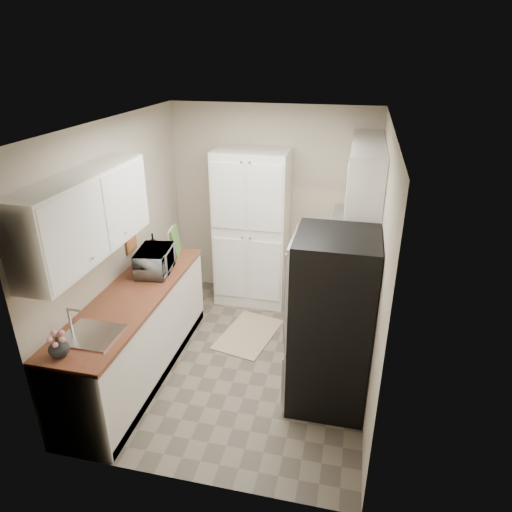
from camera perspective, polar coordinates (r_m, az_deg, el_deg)
The scene contains 16 objects.
ground at distance 5.12m, azimuth -1.70°, elevation -12.65°, with size 3.20×3.20×0.00m, color #665B4C.
room_shell at distance 4.33m, azimuth -2.23°, elevation 4.69°, with size 2.64×3.24×2.52m.
pantry_cabinet at distance 5.79m, azimuth -0.53°, elevation 3.38°, with size 0.90×0.55×2.00m, color silver.
base_cabinet_left at distance 4.85m, azimuth -14.64°, elevation -9.56°, with size 0.60×2.30×0.88m, color silver.
countertop_left at distance 4.61m, azimuth -15.25°, elevation -4.82°, with size 0.63×2.33×0.04m, color brown.
base_cabinet_right at distance 5.78m, azimuth 10.79°, elevation -3.25°, with size 0.60×0.80×0.88m, color silver.
countertop_right at distance 5.58m, azimuth 11.16°, elevation 0.93°, with size 0.63×0.83×0.04m, color brown.
electric_range at distance 5.06m, azimuth 10.19°, elevation -7.01°, with size 0.71×0.78×1.13m.
refrigerator at distance 4.19m, azimuth 9.42°, elevation -8.28°, with size 0.70×0.72×1.70m, color #B7B7BC.
microwave at distance 4.92m, azimuth -12.53°, elevation -0.60°, with size 0.48×0.33×0.27m, color silver.
wine_bottle at distance 5.29m, azimuth -12.72°, elevation 1.20°, with size 0.06×0.06×0.26m, color black.
flower_vase at distance 3.89m, azimuth -23.46°, elevation -10.35°, with size 0.16×0.16×0.17m, color white.
cutting_board at distance 5.31m, azimuth -9.98°, elevation 1.90°, with size 0.02×0.26×0.32m, color #4A8136.
toaster_oven at distance 5.50m, azimuth 10.79°, elevation 1.97°, with size 0.28×0.35×0.20m, color #ACADB1.
fruit_basket at distance 5.43m, azimuth 11.07°, elevation 3.45°, with size 0.26×0.26×0.11m, color #FF9E0E, non-canonical shape.
kitchen_mat at distance 5.48m, azimuth -0.93°, elevation -9.74°, with size 0.55×0.89×0.01m, color tan.
Camera 1 is at (1.04, -3.93, 3.11)m, focal length 32.00 mm.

